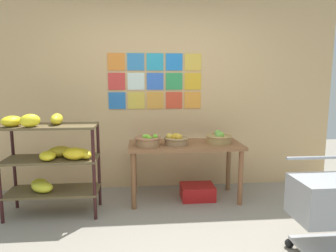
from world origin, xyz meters
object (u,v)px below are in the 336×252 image
object	(u,v)px
shopping_cart	(330,203)
display_table	(185,151)
banana_shelf_unit	(51,156)
fruit_basket_left	(219,138)
produce_crate_under_table	(197,192)
fruit_basket_back_left	(148,141)
fruit_basket_centre	(176,140)

from	to	relation	value
shopping_cart	display_table	bearing A→B (deg)	122.16
banana_shelf_unit	fruit_basket_left	world-z (taller)	banana_shelf_unit
banana_shelf_unit	produce_crate_under_table	bearing A→B (deg)	9.94
banana_shelf_unit	produce_crate_under_table	world-z (taller)	banana_shelf_unit
produce_crate_under_table	shopping_cart	bearing A→B (deg)	-57.67
fruit_basket_back_left	fruit_basket_left	xyz separation A→B (m)	(0.89, 0.11, -0.01)
banana_shelf_unit	fruit_basket_back_left	world-z (taller)	banana_shelf_unit
fruit_basket_back_left	shopping_cart	world-z (taller)	fruit_basket_back_left
produce_crate_under_table	fruit_basket_back_left	bearing A→B (deg)	-170.76
fruit_basket_back_left	fruit_basket_centre	bearing A→B (deg)	8.77
fruit_basket_left	produce_crate_under_table	size ratio (longest dim) A/B	0.78
display_table	fruit_basket_centre	distance (m)	0.21
fruit_basket_back_left	fruit_basket_left	world-z (taller)	same
banana_shelf_unit	fruit_basket_left	size ratio (longest dim) A/B	3.56
banana_shelf_unit	display_table	bearing A→B (deg)	11.46
banana_shelf_unit	shopping_cart	xyz separation A→B (m)	(2.57, -1.08, -0.19)
fruit_basket_back_left	produce_crate_under_table	size ratio (longest dim) A/B	0.76
fruit_basket_back_left	fruit_basket_left	size ratio (longest dim) A/B	0.97
fruit_basket_centre	fruit_basket_left	bearing A→B (deg)	5.64
fruit_basket_back_left	produce_crate_under_table	xyz separation A→B (m)	(0.63, 0.10, -0.70)
fruit_basket_left	produce_crate_under_table	world-z (taller)	fruit_basket_left
produce_crate_under_table	banana_shelf_unit	bearing A→B (deg)	-170.06
fruit_basket_left	fruit_basket_back_left	bearing A→B (deg)	-173.15
fruit_basket_centre	produce_crate_under_table	world-z (taller)	fruit_basket_centre
banana_shelf_unit	fruit_basket_centre	distance (m)	1.44
shopping_cart	banana_shelf_unit	bearing A→B (deg)	152.82
produce_crate_under_table	fruit_basket_centre	bearing A→B (deg)	-170.20
display_table	fruit_basket_left	bearing A→B (deg)	-1.17
display_table	fruit_basket_left	world-z (taller)	fruit_basket_left
display_table	fruit_basket_back_left	bearing A→B (deg)	-166.02
display_table	produce_crate_under_table	size ratio (longest dim) A/B	3.35
display_table	fruit_basket_back_left	distance (m)	0.51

